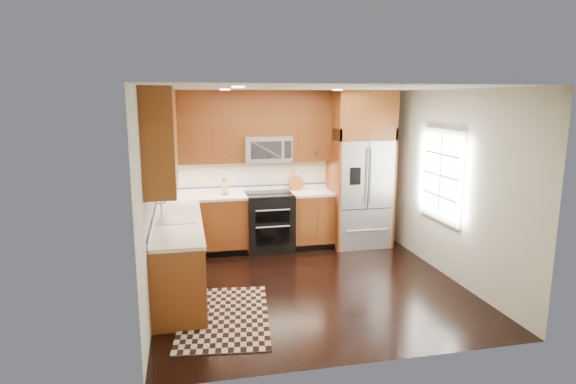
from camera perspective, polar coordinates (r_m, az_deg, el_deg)
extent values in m
plane|color=black|center=(6.61, 2.54, -10.95)|extent=(4.00, 4.00, 0.00)
cube|color=beige|center=(8.16, -0.96, 2.80)|extent=(4.00, 0.02, 2.60)
cube|color=beige|center=(6.05, -16.00, -0.58)|extent=(0.02, 4.00, 2.60)
cube|color=beige|center=(7.02, 18.64, 0.84)|extent=(0.02, 4.00, 2.60)
cube|color=white|center=(7.16, 17.74, 1.90)|extent=(0.04, 1.10, 1.30)
cube|color=white|center=(7.15, 17.67, 1.90)|extent=(0.02, 0.95, 1.15)
cube|color=brown|center=(7.89, -9.93, -3.97)|extent=(1.37, 0.60, 0.90)
cube|color=brown|center=(8.15, 2.86, -3.32)|extent=(0.72, 0.60, 0.90)
cube|color=brown|center=(6.45, -12.80, -7.53)|extent=(0.60, 2.40, 0.90)
cube|color=white|center=(7.84, -4.64, -0.40)|extent=(2.85, 0.62, 0.04)
cube|color=white|center=(6.32, -12.98, -3.49)|extent=(0.62, 2.40, 0.04)
cube|color=brown|center=(7.85, -4.88, 6.28)|extent=(2.85, 0.33, 0.75)
cube|color=brown|center=(6.16, -14.61, 4.64)|extent=(0.33, 2.40, 0.75)
cube|color=brown|center=(7.82, -4.95, 10.49)|extent=(2.85, 0.33, 0.40)
cube|color=brown|center=(6.12, -14.88, 9.99)|extent=(0.33, 2.40, 0.40)
cube|color=black|center=(7.96, -2.24, -3.59)|extent=(0.76, 0.64, 0.92)
cube|color=black|center=(7.86, -2.26, -0.24)|extent=(0.76, 0.60, 0.02)
cube|color=black|center=(7.62, -1.84, -3.01)|extent=(0.55, 0.01, 0.18)
cube|color=black|center=(7.71, -1.82, -5.32)|extent=(0.55, 0.01, 0.28)
cylinder|color=#B2B2B7|center=(7.57, -1.81, -2.18)|extent=(0.55, 0.02, 0.02)
cylinder|color=#B2B2B7|center=(7.64, -1.79, -4.15)|extent=(0.55, 0.02, 0.02)
cube|color=#B2B2B7|center=(7.87, -2.47, 5.13)|extent=(0.76, 0.40, 0.42)
cube|color=black|center=(7.67, -2.59, 4.97)|extent=(0.50, 0.01, 0.28)
cube|color=#B2B2B7|center=(8.23, 8.47, -0.07)|extent=(0.90, 0.74, 1.80)
cube|color=black|center=(7.83, 9.51, 1.92)|extent=(0.01, 0.01, 1.08)
cube|color=black|center=(7.75, 8.00, 1.87)|extent=(0.18, 0.01, 0.28)
cube|color=brown|center=(8.06, 5.36, 0.48)|extent=(0.04, 0.74, 2.00)
cube|color=brown|center=(8.39, 11.50, 0.73)|extent=(0.04, 0.74, 2.00)
cube|color=brown|center=(8.08, 8.74, 9.00)|extent=(0.98, 0.74, 0.80)
cube|color=#B2B2B7|center=(6.31, -13.00, -3.22)|extent=(0.50, 0.42, 0.02)
cylinder|color=#B2B2B7|center=(6.50, -14.79, -1.71)|extent=(0.02, 0.02, 0.28)
torus|color=#B2B2B7|center=(6.39, -14.88, -0.64)|extent=(0.18, 0.02, 0.18)
cube|color=black|center=(5.77, -7.53, -14.39)|extent=(1.19, 1.77, 0.01)
cube|color=tan|center=(7.84, -7.53, 0.48)|extent=(0.11, 0.14, 0.21)
cylinder|color=maroon|center=(8.18, 0.61, 0.84)|extent=(0.16, 0.16, 0.16)
cylinder|color=brown|center=(8.13, 0.99, 0.26)|extent=(0.28, 0.28, 0.02)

